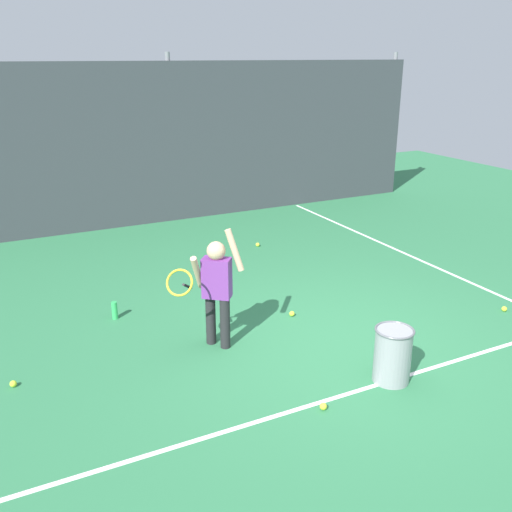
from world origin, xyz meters
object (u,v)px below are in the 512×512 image
Objects in this scene: water_bottle at (115,310)px; tennis_ball_1 at (323,406)px; tennis_player at (215,285)px; tennis_ball_0 at (13,384)px; ball_hopper at (392,354)px; tennis_ball_2 at (504,309)px; tennis_ball_3 at (258,245)px; tennis_ball_4 at (292,314)px.

water_bottle is 3.33× the size of tennis_ball_1.
water_bottle is at bearing 164.78° from tennis_player.
water_bottle is at bearing 40.54° from tennis_ball_0.
ball_hopper is 2.40m from tennis_ball_2.
tennis_ball_2 is at bearing 13.16° from tennis_ball_1.
water_bottle is at bearing 129.03° from ball_hopper.
ball_hopper is at bearing -24.70° from tennis_ball_0.
water_bottle is (-0.85, 1.18, -0.62)m from tennis_player.
tennis_player reaches higher than water_bottle.
tennis_ball_1 is 4.65m from tennis_ball_3.
tennis_ball_0 is at bearing 146.27° from tennis_ball_1.
ball_hopper is 8.52× the size of tennis_ball_1.
tennis_ball_0 is at bearing 155.30° from ball_hopper.
tennis_ball_4 is at bearing -107.77° from tennis_ball_3.
tennis_ball_3 is at bearing 70.62° from tennis_ball_1.
tennis_player reaches higher than ball_hopper.
tennis_player reaches higher than tennis_ball_1.
tennis_ball_0 is 1.00× the size of tennis_ball_3.
ball_hopper reaches higher than tennis_ball_4.
tennis_ball_2 is 1.00× the size of tennis_ball_3.
ball_hopper is 4.33m from tennis_ball_3.
tennis_ball_1 is at bearing -111.62° from tennis_ball_4.
water_bottle is at bearing -149.07° from tennis_ball_3.
tennis_ball_1 is at bearing -166.84° from tennis_ball_2.
tennis_ball_2 is (5.65, -0.92, 0.00)m from tennis_ball_0.
ball_hopper is 2.55× the size of water_bottle.
tennis_ball_1 is 1.00× the size of tennis_ball_3.
tennis_ball_3 is (0.68, 4.27, -0.26)m from ball_hopper.
tennis_ball_0 and tennis_ball_2 have the same top height.
tennis_ball_0 is 1.00× the size of tennis_ball_1.
tennis_ball_1 is 3.26m from tennis_ball_2.
tennis_ball_0 is (-1.24, -1.06, -0.08)m from water_bottle.
water_bottle reaches higher than tennis_ball_4.
tennis_ball_3 is 2.71m from tennis_ball_4.
tennis_ball_3 is at bearing 80.94° from ball_hopper.
tennis_ball_0 is at bearing -145.86° from tennis_ball_3.
tennis_player is 1.34m from tennis_ball_4.
tennis_ball_4 is at bearing 94.91° from ball_hopper.
tennis_ball_3 is (1.94, 2.85, -0.69)m from tennis_player.
tennis_player is 2.20m from tennis_ball_0.
tennis_ball_2 is at bearing 15.08° from ball_hopper.
tennis_ball_2 is 2.68m from tennis_ball_4.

